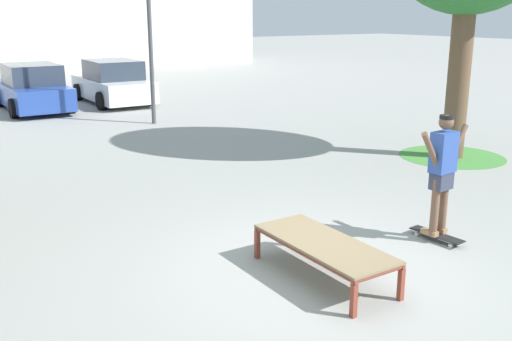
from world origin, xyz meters
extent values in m
plane|color=#999993|center=(0.00, 0.00, 0.00)|extent=(120.00, 120.00, 0.00)
cube|color=brown|center=(-0.45, 0.59, 0.19)|extent=(0.06, 0.06, 0.38)
cube|color=brown|center=(0.25, 0.59, 0.19)|extent=(0.06, 0.06, 0.38)
cube|color=brown|center=(-0.44, -1.25, 0.19)|extent=(0.06, 0.06, 0.38)
cube|color=brown|center=(0.26, -1.25, 0.19)|extent=(0.06, 0.06, 0.38)
cylinder|color=brown|center=(-0.44, -0.33, 0.41)|extent=(0.06, 1.90, 0.05)
cylinder|color=brown|center=(0.26, -0.33, 0.41)|extent=(0.06, 1.90, 0.05)
cylinder|color=brown|center=(-0.10, 0.59, 0.41)|extent=(0.76, 0.05, 0.05)
cylinder|color=brown|center=(-0.09, -1.25, 0.41)|extent=(0.76, 0.05, 0.05)
cube|color=#847051|center=(-0.09, -0.33, 0.45)|extent=(0.77, 1.90, 0.03)
cube|color=black|center=(2.00, -0.26, 0.08)|extent=(0.27, 0.81, 0.02)
cylinder|color=silver|center=(1.90, 0.01, 0.03)|extent=(0.04, 0.06, 0.06)
cylinder|color=silver|center=(2.05, 0.03, 0.03)|extent=(0.04, 0.06, 0.06)
cylinder|color=silver|center=(1.96, -0.55, 0.03)|extent=(0.04, 0.06, 0.06)
cylinder|color=silver|center=(2.11, -0.53, 0.03)|extent=(0.04, 0.06, 0.06)
cylinder|color=brown|center=(1.91, -0.27, 0.50)|extent=(0.11, 0.11, 0.82)
cube|color=#99704C|center=(1.90, -0.22, 0.13)|extent=(0.12, 0.25, 0.07)
cylinder|color=brown|center=(2.10, -0.25, 0.50)|extent=(0.11, 0.11, 0.82)
cube|color=#99704C|center=(2.10, -0.20, 0.13)|extent=(0.12, 0.25, 0.07)
cube|color=#33384C|center=(2.00, -0.26, 0.88)|extent=(0.32, 0.23, 0.24)
cube|color=#2D4C99|center=(2.00, -0.26, 1.28)|extent=(0.38, 0.25, 0.56)
cylinder|color=brown|center=(1.71, -0.29, 1.35)|extent=(0.40, 0.12, 0.52)
cylinder|color=brown|center=(2.30, -0.23, 1.35)|extent=(0.40, 0.12, 0.52)
sphere|color=brown|center=(2.00, -0.26, 1.69)|extent=(0.20, 0.20, 0.20)
cylinder|color=black|center=(2.00, -0.26, 1.76)|extent=(0.19, 0.19, 0.05)
cylinder|color=brown|center=(6.21, 2.92, 1.70)|extent=(0.48, 0.48, 3.41)
cylinder|color=#47893D|center=(6.21, 2.92, 0.00)|extent=(2.29, 2.29, 0.01)
cube|color=#28479E|center=(-0.09, 14.62, 0.51)|extent=(1.73, 4.21, 0.70)
cube|color=#2D3847|center=(-0.09, 14.47, 1.18)|extent=(1.58, 2.11, 0.64)
cylinder|color=black|center=(0.77, 15.92, 0.30)|extent=(0.22, 0.60, 0.60)
cylinder|color=black|center=(-0.95, 13.33, 0.30)|extent=(0.22, 0.60, 0.60)
cylinder|color=black|center=(0.75, 13.31, 0.30)|extent=(0.22, 0.60, 0.60)
cube|color=silver|center=(2.64, 14.71, 0.51)|extent=(1.73, 4.21, 0.70)
cube|color=#2D3847|center=(2.64, 14.56, 1.18)|extent=(1.58, 2.11, 0.64)
cylinder|color=black|center=(1.80, 16.02, 0.30)|extent=(0.22, 0.60, 0.60)
cylinder|color=black|center=(3.50, 16.01, 0.30)|extent=(0.22, 0.60, 0.60)
cylinder|color=black|center=(1.78, 13.42, 0.30)|extent=(0.22, 0.60, 0.60)
cylinder|color=black|center=(3.48, 13.40, 0.30)|extent=(0.22, 0.60, 0.60)
cylinder|color=#4C4C51|center=(2.25, 10.25, 2.75)|extent=(0.12, 0.12, 5.50)
camera|label=1|loc=(-4.31, -5.37, 3.11)|focal=41.19mm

